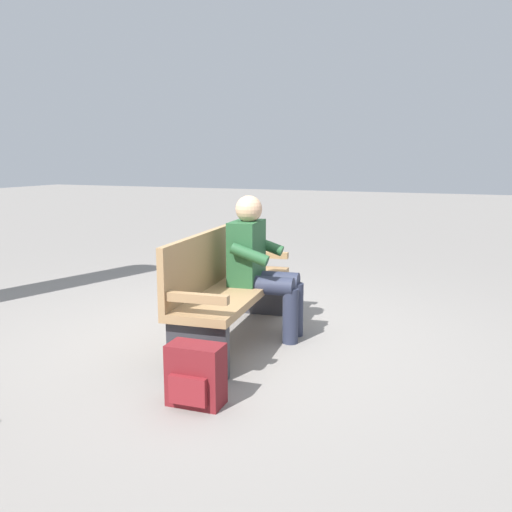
# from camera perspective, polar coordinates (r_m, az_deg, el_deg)

# --- Properties ---
(ground_plane) EXTENTS (40.00, 40.00, 0.00)m
(ground_plane) POSITION_cam_1_polar(r_m,az_deg,el_deg) (4.55, -2.16, -8.74)
(ground_plane) COLOR gray
(bench_near) EXTENTS (1.84, 0.67, 0.90)m
(bench_near) POSITION_cam_1_polar(r_m,az_deg,el_deg) (4.45, -3.07, -3.05)
(bench_near) COLOR #9E7A51
(bench_near) RESTS_ON ground
(person_seated) EXTENTS (0.60, 0.60, 1.18)m
(person_seated) POSITION_cam_1_polar(r_m,az_deg,el_deg) (4.49, 0.37, -0.70)
(person_seated) COLOR #23512D
(person_seated) RESTS_ON ground
(backpack) EXTENTS (0.24, 0.35, 0.38)m
(backpack) POSITION_cam_1_polar(r_m,az_deg,el_deg) (3.39, -6.35, -12.31)
(backpack) COLOR maroon
(backpack) RESTS_ON ground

